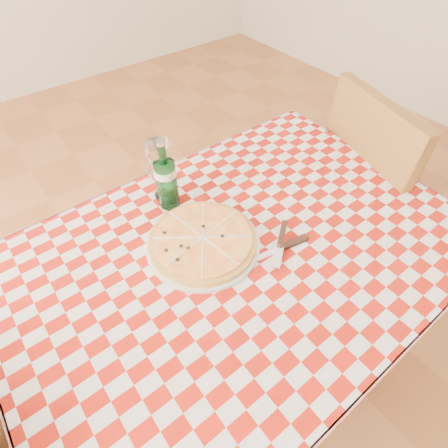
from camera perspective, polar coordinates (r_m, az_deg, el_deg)
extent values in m
plane|color=#985A31|center=(1.64, 1.96, -20.68)|extent=(6.00, 6.00, 0.00)
cube|color=brown|center=(1.00, 3.01, -4.88)|extent=(1.20, 0.80, 0.04)
cylinder|color=brown|center=(1.51, 27.57, -11.22)|extent=(0.06, 0.06, 0.71)
cylinder|color=brown|center=(1.42, -25.27, -15.75)|extent=(0.06, 0.06, 0.71)
cylinder|color=brown|center=(1.71, 9.18, 3.39)|extent=(0.06, 0.06, 0.71)
cube|color=#961309|center=(0.99, 3.06, -4.03)|extent=(1.30, 0.90, 0.01)
cube|color=brown|center=(1.69, 24.53, 3.74)|extent=(0.54, 0.54, 0.04)
cylinder|color=brown|center=(1.68, 20.96, -8.05)|extent=(0.04, 0.04, 0.45)
cylinder|color=brown|center=(1.90, 29.87, -4.05)|extent=(0.04, 0.04, 0.45)
cylinder|color=brown|center=(1.84, 14.34, 0.70)|extent=(0.04, 0.04, 0.45)
cylinder|color=brown|center=(2.05, 23.23, 3.44)|extent=(0.04, 0.04, 0.45)
cube|color=brown|center=(1.41, 21.73, 9.54)|extent=(0.16, 0.43, 0.48)
cylinder|color=brown|center=(1.51, -30.07, -27.34)|extent=(0.03, 0.03, 0.39)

